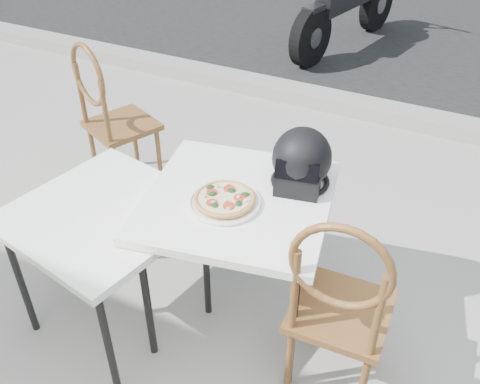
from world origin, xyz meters
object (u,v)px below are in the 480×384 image
at_px(cafe_chair_main, 340,302).
at_px(cafe_chair_side, 109,111).
at_px(cafe_table_main, 238,209).
at_px(cafe_table_side, 105,222).
at_px(pizza, 225,199).
at_px(helmet, 301,162).
at_px(motorcycle, 348,6).
at_px(plate, 225,202).

distance_m(cafe_chair_main, cafe_chair_side, 2.04).
xyz_separation_m(cafe_table_main, cafe_table_side, (-0.52, -0.30, -0.04)).
xyz_separation_m(pizza, helmet, (0.24, 0.29, 0.09)).
bearing_deg(motorcycle, pizza, -68.04).
xyz_separation_m(cafe_chair_side, motorcycle, (0.58, 3.31, -0.15)).
distance_m(cafe_chair_main, cafe_table_side, 1.09).
distance_m(cafe_table_main, motorcycle, 4.05).
bearing_deg(cafe_table_main, cafe_table_side, -150.01).
distance_m(pizza, cafe_chair_side, 1.47).
height_order(cafe_chair_side, motorcycle, cafe_chair_side).
xyz_separation_m(cafe_chair_main, cafe_table_side, (-1.08, -0.08, 0.07)).
height_order(plate, cafe_table_side, plate).
xyz_separation_m(cafe_chair_main, motorcycle, (-1.26, 4.20, -0.15)).
distance_m(pizza, cafe_table_side, 0.56).
bearing_deg(cafe_table_main, pizza, -110.33).
distance_m(pizza, cafe_chair_main, 0.65).
xyz_separation_m(cafe_table_main, helmet, (0.21, 0.21, 0.19)).
distance_m(helmet, cafe_chair_side, 1.58).
height_order(plate, pizza, pizza).
relative_size(cafe_chair_main, cafe_table_side, 1.18).
distance_m(cafe_chair_side, motorcycle, 3.36).
distance_m(helmet, cafe_table_side, 0.92).
bearing_deg(cafe_chair_main, cafe_table_side, 1.81).
bearing_deg(helmet, pizza, -140.68).
height_order(pizza, motorcycle, motorcycle).
bearing_deg(cafe_table_side, pizza, 24.74).
height_order(cafe_table_main, cafe_table_side, cafe_table_main).
bearing_deg(plate, cafe_table_main, 69.72).
bearing_deg(pizza, cafe_table_side, -155.26).
height_order(pizza, helmet, helmet).
distance_m(helmet, motorcycle, 3.90).
distance_m(plate, cafe_chair_side, 1.47).
height_order(plate, motorcycle, motorcycle).
xyz_separation_m(plate, motorcycle, (-0.67, 4.06, -0.34)).
height_order(cafe_table_main, plate, plate).
distance_m(cafe_table_main, pizza, 0.13).
bearing_deg(cafe_table_side, plate, 24.72).
relative_size(cafe_table_main, plate, 2.70).
bearing_deg(cafe_table_main, motorcycle, 99.88).
distance_m(plate, cafe_chair_main, 0.64).
height_order(cafe_table_main, pizza, pizza).
height_order(cafe_chair_main, motorcycle, cafe_chair_main).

